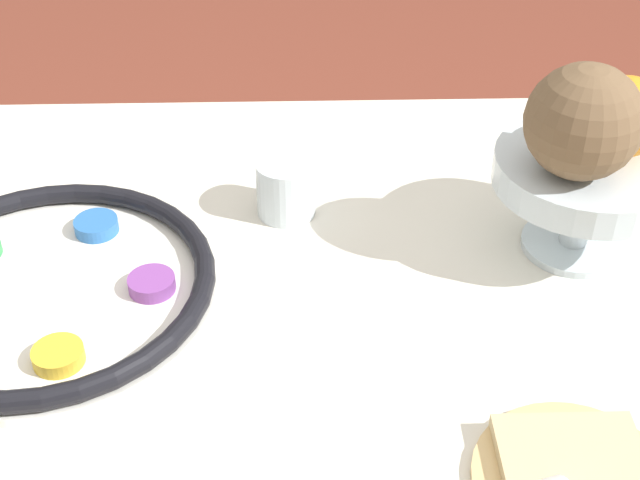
{
  "coord_description": "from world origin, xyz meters",
  "views": [
    {
      "loc": [
        -0.04,
        -0.61,
        1.33
      ],
      "look_at": [
        -0.03,
        0.07,
        0.82
      ],
      "focal_mm": 50.0,
      "sensor_mm": 36.0,
      "label": 1
    }
  ],
  "objects_px": {
    "seder_plate": "(47,287)",
    "bread_plate": "(575,479)",
    "cup_near": "(639,140)",
    "orange_fruit": "(625,117)",
    "coconut": "(584,122)",
    "cup_mid": "(286,188)",
    "fruit_stand": "(586,179)"
  },
  "relations": [
    {
      "from": "seder_plate",
      "to": "bread_plate",
      "type": "height_order",
      "value": "seder_plate"
    },
    {
      "from": "fruit_stand",
      "to": "cup_near",
      "type": "height_order",
      "value": "fruit_stand"
    },
    {
      "from": "seder_plate",
      "to": "bread_plate",
      "type": "bearing_deg",
      "value": -27.07
    },
    {
      "from": "coconut",
      "to": "cup_mid",
      "type": "height_order",
      "value": "coconut"
    },
    {
      "from": "seder_plate",
      "to": "coconut",
      "type": "relative_size",
      "value": 2.98
    },
    {
      "from": "fruit_stand",
      "to": "cup_near",
      "type": "bearing_deg",
      "value": 54.42
    },
    {
      "from": "seder_plate",
      "to": "cup_near",
      "type": "bearing_deg",
      "value": 19.68
    },
    {
      "from": "coconut",
      "to": "bread_plate",
      "type": "bearing_deg",
      "value": -100.44
    },
    {
      "from": "fruit_stand",
      "to": "cup_mid",
      "type": "xyz_separation_m",
      "value": [
        -0.29,
        0.07,
        -0.05
      ]
    },
    {
      "from": "coconut",
      "to": "seder_plate",
      "type": "bearing_deg",
      "value": -175.0
    },
    {
      "from": "fruit_stand",
      "to": "coconut",
      "type": "xyz_separation_m",
      "value": [
        -0.02,
        -0.02,
        0.08
      ]
    },
    {
      "from": "fruit_stand",
      "to": "cup_near",
      "type": "xyz_separation_m",
      "value": [
        0.11,
        0.16,
        -0.05
      ]
    },
    {
      "from": "fruit_stand",
      "to": "cup_mid",
      "type": "bearing_deg",
      "value": 166.54
    },
    {
      "from": "orange_fruit",
      "to": "cup_mid",
      "type": "distance_m",
      "value": 0.34
    },
    {
      "from": "cup_near",
      "to": "bread_plate",
      "type": "bearing_deg",
      "value": -112.33
    },
    {
      "from": "orange_fruit",
      "to": "cup_mid",
      "type": "xyz_separation_m",
      "value": [
        -0.32,
        0.06,
        -0.11
      ]
    },
    {
      "from": "cup_near",
      "to": "fruit_stand",
      "type": "bearing_deg",
      "value": -125.58
    },
    {
      "from": "orange_fruit",
      "to": "bread_plate",
      "type": "bearing_deg",
      "value": -108.23
    },
    {
      "from": "orange_fruit",
      "to": "cup_near",
      "type": "relative_size",
      "value": 1.23
    },
    {
      "from": "seder_plate",
      "to": "cup_near",
      "type": "xyz_separation_m",
      "value": [
        0.63,
        0.22,
        0.02
      ]
    },
    {
      "from": "seder_plate",
      "to": "fruit_stand",
      "type": "relative_size",
      "value": 1.76
    },
    {
      "from": "seder_plate",
      "to": "orange_fruit",
      "type": "bearing_deg",
      "value": 8.05
    },
    {
      "from": "seder_plate",
      "to": "cup_mid",
      "type": "distance_m",
      "value": 0.26
    },
    {
      "from": "orange_fruit",
      "to": "cup_mid",
      "type": "relative_size",
      "value": 1.23
    },
    {
      "from": "fruit_stand",
      "to": "coconut",
      "type": "bearing_deg",
      "value": -133.77
    },
    {
      "from": "orange_fruit",
      "to": "bread_plate",
      "type": "distance_m",
      "value": 0.35
    },
    {
      "from": "bread_plate",
      "to": "cup_near",
      "type": "height_order",
      "value": "cup_near"
    },
    {
      "from": "cup_near",
      "to": "seder_plate",
      "type": "bearing_deg",
      "value": -160.32
    },
    {
      "from": "orange_fruit",
      "to": "cup_near",
      "type": "height_order",
      "value": "orange_fruit"
    },
    {
      "from": "seder_plate",
      "to": "cup_near",
      "type": "relative_size",
      "value": 5.08
    },
    {
      "from": "orange_fruit",
      "to": "coconut",
      "type": "xyz_separation_m",
      "value": [
        -0.05,
        -0.03,
        0.01
      ]
    },
    {
      "from": "fruit_stand",
      "to": "cup_mid",
      "type": "relative_size",
      "value": 2.89
    }
  ]
}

